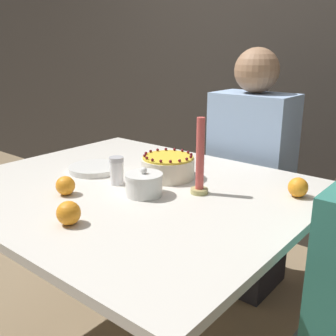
{
  "coord_description": "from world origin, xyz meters",
  "views": [
    {
      "loc": [
        1.02,
        -1.01,
        1.27
      ],
      "look_at": [
        0.05,
        0.17,
        0.8
      ],
      "focal_mm": 42.0,
      "sensor_mm": 36.0,
      "label": 1
    }
  ],
  "objects_px": {
    "sugar_bowl": "(144,184)",
    "candle": "(200,163)",
    "cake": "(168,167)",
    "sugar_shaker": "(117,170)",
    "person_man_blue_shirt": "(249,188)"
  },
  "relations": [
    {
      "from": "sugar_bowl",
      "to": "cake",
      "type": "bearing_deg",
      "value": 105.9
    },
    {
      "from": "candle",
      "to": "person_man_blue_shirt",
      "type": "xyz_separation_m",
      "value": [
        -0.14,
        0.66,
        -0.31
      ]
    },
    {
      "from": "sugar_bowl",
      "to": "person_man_blue_shirt",
      "type": "distance_m",
      "value": 0.83
    },
    {
      "from": "sugar_bowl",
      "to": "candle",
      "type": "distance_m",
      "value": 0.21
    },
    {
      "from": "cake",
      "to": "sugar_shaker",
      "type": "relative_size",
      "value": 1.98
    },
    {
      "from": "sugar_shaker",
      "to": "sugar_bowl",
      "type": "bearing_deg",
      "value": -7.6
    },
    {
      "from": "cake",
      "to": "candle",
      "type": "distance_m",
      "value": 0.22
    },
    {
      "from": "sugar_shaker",
      "to": "cake",
      "type": "bearing_deg",
      "value": 60.71
    },
    {
      "from": "sugar_shaker",
      "to": "candle",
      "type": "relative_size",
      "value": 0.39
    },
    {
      "from": "cake",
      "to": "sugar_bowl",
      "type": "xyz_separation_m",
      "value": [
        0.06,
        -0.21,
        -0.0
      ]
    },
    {
      "from": "sugar_bowl",
      "to": "person_man_blue_shirt",
      "type": "relative_size",
      "value": 0.11
    },
    {
      "from": "candle",
      "to": "sugar_shaker",
      "type": "bearing_deg",
      "value": -158.73
    },
    {
      "from": "cake",
      "to": "sugar_bowl",
      "type": "height_order",
      "value": "sugar_bowl"
    },
    {
      "from": "cake",
      "to": "person_man_blue_shirt",
      "type": "relative_size",
      "value": 0.17
    },
    {
      "from": "cake",
      "to": "candle",
      "type": "xyz_separation_m",
      "value": [
        0.2,
        -0.07,
        0.07
      ]
    }
  ]
}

